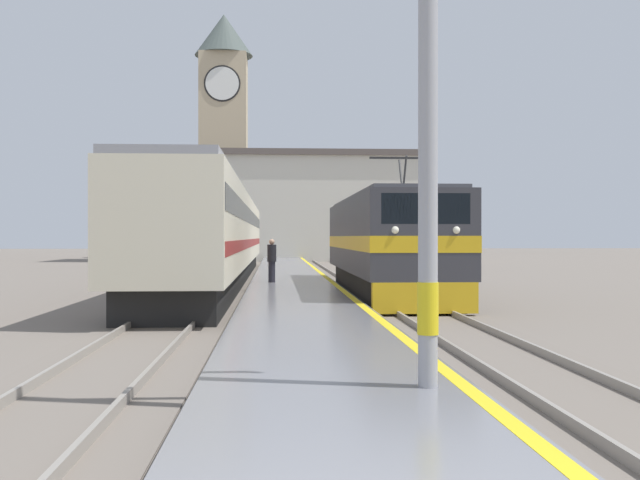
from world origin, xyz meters
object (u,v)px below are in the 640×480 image
(catenary_mast, at_px, (437,20))
(person_on_platform, at_px, (272,260))
(passenger_train, at_px, (220,234))
(locomotive_train, at_px, (386,244))
(clock_tower, at_px, (224,127))

(catenary_mast, xyz_separation_m, person_on_platform, (-1.96, 19.83, -3.34))
(person_on_platform, bearing_deg, catenary_mast, -84.35)
(passenger_train, height_order, person_on_platform, passenger_train)
(locomotive_train, bearing_deg, catenary_mast, -96.63)
(locomotive_train, distance_m, clock_tower, 49.88)
(passenger_train, height_order, catenary_mast, catenary_mast)
(clock_tower, bearing_deg, locomotive_train, -79.48)
(passenger_train, xyz_separation_m, clock_tower, (-2.44, 38.74, 10.65))
(locomotive_train, height_order, passenger_train, locomotive_train)
(locomotive_train, distance_m, person_on_platform, 4.65)
(passenger_train, bearing_deg, person_on_platform, -70.25)
(person_on_platform, bearing_deg, passenger_train, 109.75)
(locomotive_train, bearing_deg, passenger_train, 125.31)
(locomotive_train, relative_size, person_on_platform, 8.61)
(locomotive_train, xyz_separation_m, clock_tower, (-8.88, 47.83, 11.03))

